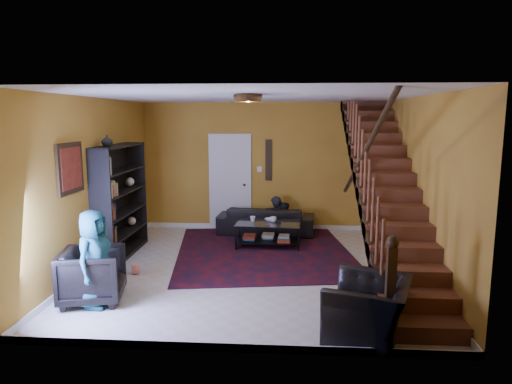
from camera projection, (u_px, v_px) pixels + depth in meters
floor at (252, 268)px, 7.57m from camera, size 5.50×5.50×0.00m
room at (190, 242)px, 8.96m from camera, size 5.50×5.50×5.50m
staircase at (386, 186)px, 7.20m from camera, size 0.95×5.02×3.18m
bookshelf at (121, 203)px, 8.17m from camera, size 0.35×1.80×2.00m
door at (230, 183)px, 10.13m from camera, size 0.82×0.05×2.05m
framed_picture at (70, 168)px, 6.57m from camera, size 0.04×0.74×0.74m
wall_hanging at (269, 160)px, 10.00m from camera, size 0.14×0.03×0.90m
ceiling_fixture at (248, 98)px, 6.34m from camera, size 0.40×0.40×0.10m
rug at (264, 251)px, 8.51m from camera, size 3.63×4.01×0.02m
sofa at (266, 220)px, 9.78m from camera, size 2.09×0.94×0.59m
armchair_left at (93, 275)px, 6.16m from camera, size 0.95×0.93×0.73m
armchair_right at (368, 308)px, 5.20m from camera, size 1.16×1.24×0.65m
person_adult_a at (276, 225)px, 9.83m from camera, size 0.47×0.32×1.27m
person_adult_b at (282, 228)px, 9.83m from camera, size 0.56×0.44×1.13m
person_child at (94, 259)px, 5.95m from camera, size 0.51×0.70×1.31m
coffee_table at (268, 233)px, 8.81m from camera, size 1.27×0.79×0.47m
cup_a at (273, 219)px, 8.83m from camera, size 0.15×0.15×0.10m
cup_b at (253, 219)px, 8.89m from camera, size 0.13×0.13×0.10m
bowl at (270, 220)px, 8.93m from camera, size 0.21×0.21×0.05m
vase at (107, 141)px, 7.49m from camera, size 0.18×0.18×0.19m
popcorn_bucket at (136, 268)px, 7.28m from camera, size 0.16×0.16×0.15m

